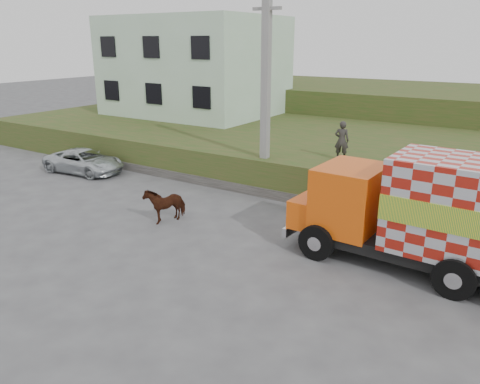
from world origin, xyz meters
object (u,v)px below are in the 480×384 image
Objects in this scene: cargo_truck at (438,215)px; suv at (84,161)px; cow at (165,204)px; pedestrian at (342,140)px; utility_pole at (266,94)px.

cargo_truck reaches higher than suv.
cow is (-8.75, -0.98, -1.06)m from cargo_truck.
cow is at bearing -170.90° from cargo_truck.
cargo_truck is 6.85m from pedestrian.
pedestrian is (4.10, 5.97, 1.67)m from cow.
cow is at bearing -106.51° from utility_pole.
pedestrian reaches higher than suv.
cargo_truck reaches higher than pedestrian.
utility_pole is 5.12× the size of pedestrian.
utility_pole is 1.08× the size of cargo_truck.
suv is at bearing 2.42° from pedestrian.
cow is 7.43m from pedestrian.
cow is (-1.36, -4.60, -3.47)m from utility_pole.
cargo_truck is at bearing -26.16° from utility_pole.
cow is 0.92× the size of pedestrian.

